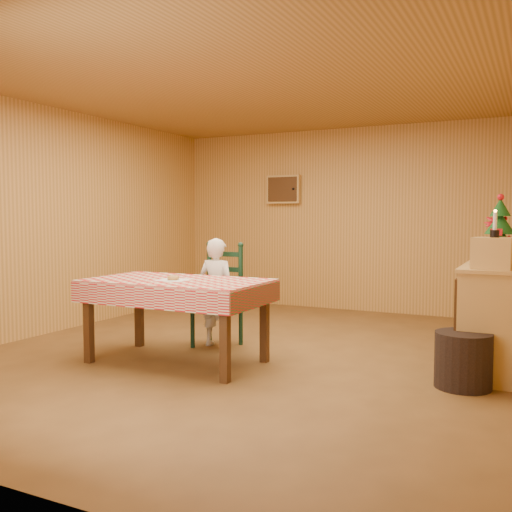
{
  "coord_description": "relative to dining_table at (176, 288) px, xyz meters",
  "views": [
    {
      "loc": [
        2.54,
        -4.91,
        1.35
      ],
      "look_at": [
        0.0,
        0.2,
        0.95
      ],
      "focal_mm": 40.0,
      "sensor_mm": 36.0,
      "label": 1
    }
  ],
  "objects": [
    {
      "name": "ground",
      "position": [
        0.42,
        0.59,
        -0.69
      ],
      "size": [
        6.0,
        6.0,
        0.0
      ],
      "primitive_type": "plane",
      "color": "brown",
      "rests_on": "ground"
    },
    {
      "name": "cabin_walls",
      "position": [
        0.42,
        1.12,
        1.14
      ],
      "size": [
        5.1,
        6.05,
        2.65
      ],
      "color": "#C59147",
      "rests_on": "ground"
    },
    {
      "name": "dining_table",
      "position": [
        0.0,
        0.0,
        0.0
      ],
      "size": [
        1.66,
        0.96,
        0.77
      ],
      "color": "#482A13",
      "rests_on": "ground"
    },
    {
      "name": "ladder_chair",
      "position": [
        -0.0,
        0.79,
        -0.18
      ],
      "size": [
        0.44,
        0.4,
        1.08
      ],
      "color": "black",
      "rests_on": "ground"
    },
    {
      "name": "seated_child",
      "position": [
        0.0,
        0.73,
        -0.13
      ],
      "size": [
        0.41,
        0.27,
        1.12
      ],
      "primitive_type": "imported",
      "rotation": [
        0.0,
        0.0,
        3.14
      ],
      "color": "silver",
      "rests_on": "ground"
    },
    {
      "name": "napkin",
      "position": [
        0.0,
        -0.05,
        0.08
      ],
      "size": [
        0.28,
        0.28,
        0.0
      ],
      "primitive_type": "cube",
      "rotation": [
        0.0,
        0.0,
        0.1
      ],
      "color": "white",
      "rests_on": "dining_table"
    },
    {
      "name": "donut",
      "position": [
        0.0,
        -0.05,
        0.1
      ],
      "size": [
        0.14,
        0.14,
        0.04
      ],
      "primitive_type": "torus",
      "rotation": [
        0.0,
        0.0,
        0.24
      ],
      "color": "#BC8943",
      "rests_on": "napkin"
    },
    {
      "name": "shelf_unit",
      "position": [
        2.64,
        0.99,
        -0.22
      ],
      "size": [
        0.54,
        1.24,
        0.93
      ],
      "color": "tan",
      "rests_on": "ground"
    },
    {
      "name": "crate",
      "position": [
        2.65,
        0.59,
        0.37
      ],
      "size": [
        0.34,
        0.34,
        0.25
      ],
      "primitive_type": "cube",
      "rotation": [
        0.0,
        0.0,
        -0.13
      ],
      "color": "tan",
      "rests_on": "shelf_unit"
    },
    {
      "name": "christmas_tree",
      "position": [
        2.65,
        1.24,
        0.52
      ],
      "size": [
        0.34,
        0.34,
        0.62
      ],
      "color": "#482A13",
      "rests_on": "shelf_unit"
    },
    {
      "name": "flower_arrangement",
      "position": [
        2.6,
        1.54,
        0.45
      ],
      "size": [
        0.31,
        0.31,
        0.42
      ],
      "primitive_type": "imported",
      "rotation": [
        0.0,
        0.0,
        0.38
      ],
      "color": "#B2101B",
      "rests_on": "shelf_unit"
    },
    {
      "name": "candle_set",
      "position": [
        2.65,
        0.59,
        0.56
      ],
      "size": [
        0.07,
        0.07,
        0.22
      ],
      "color": "black",
      "rests_on": "crate"
    },
    {
      "name": "storage_bin",
      "position": [
        2.46,
        0.35,
        -0.47
      ],
      "size": [
        0.54,
        0.54,
        0.44
      ],
      "primitive_type": "cylinder",
      "rotation": [
        0.0,
        0.0,
        -0.28
      ],
      "color": "black",
      "rests_on": "ground"
    }
  ]
}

